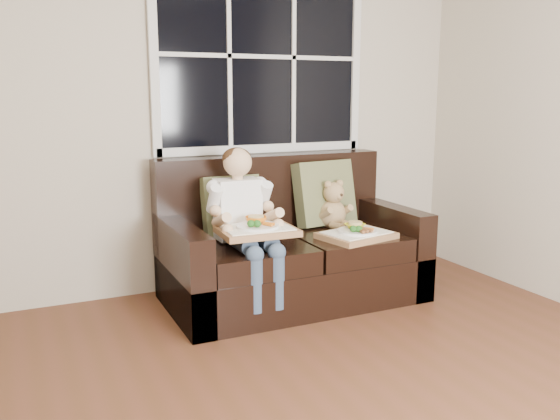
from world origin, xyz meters
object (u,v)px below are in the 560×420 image
child (244,211)px  tray_right (356,234)px  teddy_bear (333,208)px  tray_left (257,229)px  loveseat (289,253)px

child → tray_right: size_ratio=1.80×
teddy_bear → tray_left: bearing=-164.0°
teddy_bear → tray_right: teddy_bear is taller
tray_right → teddy_bear: bearing=73.4°
child → tray_right: (0.72, -0.19, -0.18)m
tray_left → teddy_bear: bearing=27.0°
loveseat → tray_left: bearing=-141.2°
tray_right → tray_left: bearing=166.0°
child → tray_right: 0.77m
loveseat → tray_right: 0.50m
loveseat → child: size_ratio=1.82×
tray_left → tray_right: bearing=0.4°
loveseat → tray_left: size_ratio=3.57×
child → tray_left: 0.19m
child → teddy_bear: (0.75, 0.17, -0.07)m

